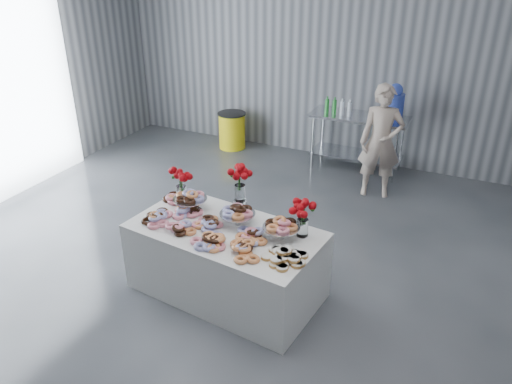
# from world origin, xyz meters

# --- Properties ---
(ground) EXTENTS (9.00, 9.00, 0.00)m
(ground) POSITION_xyz_m (0.00, 0.00, 0.00)
(ground) COLOR #34363B
(ground) RESTS_ON ground
(room_walls) EXTENTS (8.04, 9.04, 4.02)m
(room_walls) POSITION_xyz_m (-0.27, 0.07, 2.64)
(room_walls) COLOR gray
(room_walls) RESTS_ON ground
(display_table) EXTENTS (2.00, 1.21, 0.75)m
(display_table) POSITION_xyz_m (-0.08, 0.44, 0.38)
(display_table) COLOR silver
(display_table) RESTS_ON ground
(prep_table) EXTENTS (1.50, 0.60, 0.90)m
(prep_table) POSITION_xyz_m (0.30, 4.10, 0.62)
(prep_table) COLOR silver
(prep_table) RESTS_ON ground
(donut_mounds) EXTENTS (1.88, 1.00, 0.09)m
(donut_mounds) POSITION_xyz_m (-0.08, 0.39, 0.80)
(donut_mounds) COLOR #D6824E
(donut_mounds) RESTS_ON display_table
(cake_stand_left) EXTENTS (0.36, 0.36, 0.17)m
(cake_stand_left) POSITION_xyz_m (-0.61, 0.66, 0.89)
(cake_stand_left) COLOR silver
(cake_stand_left) RESTS_ON display_table
(cake_stand_mid) EXTENTS (0.36, 0.36, 0.17)m
(cake_stand_mid) POSITION_xyz_m (-0.01, 0.59, 0.89)
(cake_stand_mid) COLOR silver
(cake_stand_mid) RESTS_ON display_table
(cake_stand_right) EXTENTS (0.36, 0.36, 0.17)m
(cake_stand_right) POSITION_xyz_m (0.49, 0.53, 0.89)
(cake_stand_right) COLOR silver
(cake_stand_right) RESTS_ON display_table
(danish_pile) EXTENTS (0.48, 0.48, 0.11)m
(danish_pile) POSITION_xyz_m (0.65, 0.21, 0.81)
(danish_pile) COLOR silver
(danish_pile) RESTS_ON display_table
(bouquet_left) EXTENTS (0.26, 0.26, 0.42)m
(bouquet_left) POSITION_xyz_m (-0.79, 0.78, 1.05)
(bouquet_left) COLOR white
(bouquet_left) RESTS_ON display_table
(bouquet_right) EXTENTS (0.26, 0.26, 0.42)m
(bouquet_right) POSITION_xyz_m (0.65, 0.66, 1.05)
(bouquet_right) COLOR white
(bouquet_right) RESTS_ON display_table
(bouquet_center) EXTENTS (0.26, 0.26, 0.57)m
(bouquet_center) POSITION_xyz_m (-0.09, 0.80, 1.13)
(bouquet_center) COLOR silver
(bouquet_center) RESTS_ON display_table
(water_jug) EXTENTS (0.28, 0.28, 0.55)m
(water_jug) POSITION_xyz_m (0.80, 4.10, 1.15)
(water_jug) COLOR blue
(water_jug) RESTS_ON prep_table
(drink_bottles) EXTENTS (0.54, 0.08, 0.27)m
(drink_bottles) POSITION_xyz_m (-0.02, 4.00, 1.04)
(drink_bottles) COLOR #268C33
(drink_bottles) RESTS_ON prep_table
(person) EXTENTS (0.67, 0.52, 1.61)m
(person) POSITION_xyz_m (0.81, 3.36, 0.81)
(person) COLOR #CC8C93
(person) RESTS_ON ground
(trash_barrel) EXTENTS (0.50, 0.50, 0.64)m
(trash_barrel) POSITION_xyz_m (-1.93, 4.10, 0.32)
(trash_barrel) COLOR yellow
(trash_barrel) RESTS_ON ground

